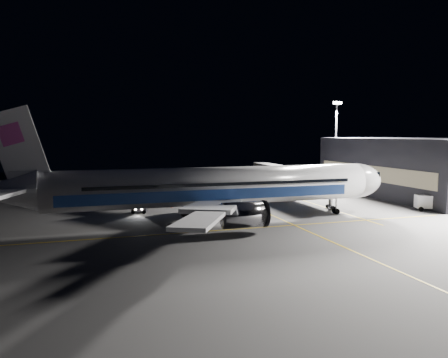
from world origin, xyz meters
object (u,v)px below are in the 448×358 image
safety_cone_a (172,206)px  jet_bridge (294,175)px  airliner (208,187)px  baggage_tug (139,208)px  floodlight_mast_north (336,136)px  safety_cone_b (219,204)px  safety_cone_c (223,203)px  service_truck (431,202)px

safety_cone_a → jet_bridge: bearing=8.9°
airliner → jet_bridge: size_ratio=1.79×
airliner → baggage_tug: 14.26m
jet_bridge → floodlight_mast_north: (18.00, 13.93, 7.79)m
airliner → safety_cone_b: 15.94m
safety_cone_c → safety_cone_b: bearing=180.0°
floodlight_mast_north → safety_cone_b: bearing=-153.0°
safety_cone_c → jet_bridge: bearing=13.9°
floodlight_mast_north → safety_cone_a: bearing=-157.7°
service_truck → baggage_tug: service_truck is taller
service_truck → safety_cone_a: (-41.29, 16.19, -1.13)m
jet_bridge → floodlight_mast_north: size_ratio=1.66×
airliner → floodlight_mast_north: (41.08, 31.99, 7.21)m
airliner → safety_cone_b: bearing=67.3°
floodlight_mast_north → service_truck: (-2.60, -34.18, -10.98)m
service_truck → baggage_tug: (-47.31, 12.51, -0.60)m
jet_bridge → floodlight_mast_north: bearing=37.7°
baggage_tug → airliner: bearing=-33.3°
floodlight_mast_north → safety_cone_a: (-43.89, -17.99, -12.10)m
airliner → safety_cone_c: bearing=64.5°
airliner → service_truck: size_ratio=11.26×
safety_cone_c → baggage_tug: bearing=-166.6°
floodlight_mast_north → safety_cone_c: 40.66m
floodlight_mast_north → jet_bridge: bearing=-142.3°
jet_bridge → baggage_tug: 33.05m
airliner → floodlight_mast_north: size_ratio=2.97×
service_truck → safety_cone_c: 35.71m
jet_bridge → safety_cone_a: (-25.89, -4.06, -4.31)m
jet_bridge → safety_cone_b: (-17.23, -4.06, -4.30)m
floodlight_mast_north → service_truck: size_ratio=3.79×
airliner → safety_cone_a: airliner is taller
floodlight_mast_north → baggage_tug: 55.63m
floodlight_mast_north → baggage_tug: floodlight_mast_north is taller
safety_cone_a → safety_cone_c: safety_cone_c is taller
service_truck → safety_cone_a: size_ratio=10.19×
baggage_tug → safety_cone_b: baggage_tug is taller
safety_cone_a → safety_cone_b: size_ratio=0.95×
jet_bridge → safety_cone_b: jet_bridge is taller
jet_bridge → safety_cone_a: size_ratio=64.18×
safety_cone_a → safety_cone_b: 8.66m
safety_cone_b → service_truck: bearing=-26.4°
jet_bridge → service_truck: bearing=-52.7°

